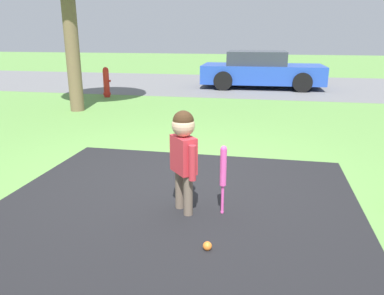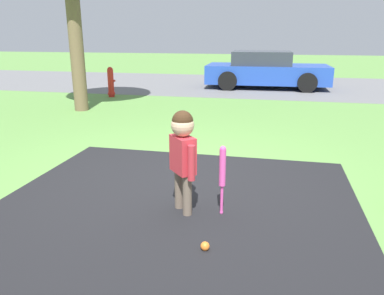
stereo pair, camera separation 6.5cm
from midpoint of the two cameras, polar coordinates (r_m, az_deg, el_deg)
The scene contains 7 objects.
ground_plane at distance 4.57m, azimuth -2.11°, elevation -4.75°, with size 60.00×60.00×0.00m, color #5B8C42.
street_strip at distance 13.31m, azimuth 7.91°, elevation 9.46°, with size 40.00×6.00×0.01m.
child at distance 3.53m, azimuth -0.89°, elevation -0.04°, with size 0.30×0.33×1.01m.
baseball_bat at distance 3.55m, azimuth 5.19°, elevation -3.51°, with size 0.06×0.06×0.69m.
sports_ball at distance 3.14m, azimuth 2.61°, elevation -14.79°, with size 0.07×0.07×0.07m.
fire_hydrant at distance 10.79m, azimuth -12.09°, elevation 9.67°, with size 0.23×0.21×0.82m.
parked_car at distance 12.65m, azimuth 11.32°, elevation 11.44°, with size 3.91×2.03×1.17m.
Camera 2 is at (1.12, -4.10, 1.68)m, focal length 35.00 mm.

